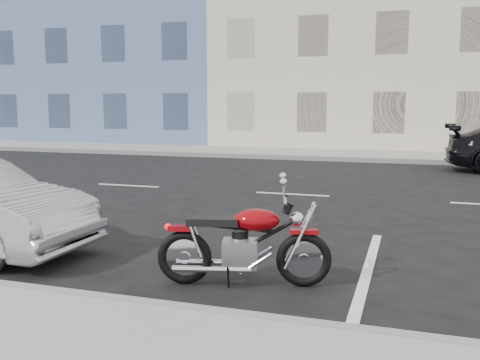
# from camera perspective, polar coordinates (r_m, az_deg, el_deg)

# --- Properties ---
(ground) EXTENTS (120.00, 120.00, 0.00)m
(ground) POSITION_cam_1_polar(r_m,az_deg,el_deg) (11.36, 15.48, -2.00)
(ground) COLOR black
(ground) RESTS_ON ground
(sidewalk_far) EXTENTS (80.00, 3.40, 0.15)m
(sidewalk_far) POSITION_cam_1_polar(r_m,az_deg,el_deg) (20.70, 2.67, 2.96)
(sidewalk_far) COLOR gray
(sidewalk_far) RESTS_ON ground
(curb_far) EXTENTS (80.00, 0.12, 0.16)m
(curb_far) POSITION_cam_1_polar(r_m,az_deg,el_deg) (19.07, 1.31, 2.53)
(curb_far) COLOR gray
(curb_far) RESTS_ON ground
(bldg_blue) EXTENTS (12.00, 12.00, 13.00)m
(bldg_blue) POSITION_cam_1_polar(r_m,az_deg,el_deg) (31.38, -10.04, 16.37)
(bldg_blue) COLOR slate
(bldg_blue) RESTS_ON ground
(bldg_cream) EXTENTS (12.00, 12.00, 11.50)m
(bldg_cream) POSITION_cam_1_polar(r_m,az_deg,el_deg) (27.85, 13.29, 15.79)
(bldg_cream) COLOR beige
(bldg_cream) RESTS_ON ground
(motorcycle) EXTENTS (1.84, 0.75, 0.94)m
(motorcycle) POSITION_cam_1_polar(r_m,az_deg,el_deg) (5.75, 7.08, -7.17)
(motorcycle) COLOR black
(motorcycle) RESTS_ON ground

